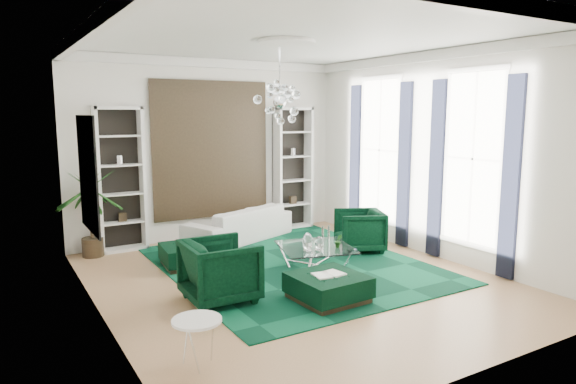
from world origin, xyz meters
TOP-DOWN VIEW (x-y plane):
  - floor at (0.00, 0.00)m, footprint 6.00×7.00m
  - ceiling at (0.00, 0.00)m, footprint 6.00×7.00m
  - wall_back at (0.00, 3.51)m, footprint 6.00×0.02m
  - wall_front at (0.00, -3.51)m, footprint 6.00×0.02m
  - wall_left at (-3.01, 0.00)m, footprint 0.02×7.00m
  - wall_right at (3.01, 0.00)m, footprint 0.02×7.00m
  - crown_molding at (0.00, 0.00)m, footprint 6.00×7.00m
  - ceiling_medallion at (0.00, 0.30)m, footprint 0.90×0.90m
  - tapestry at (0.00, 3.46)m, footprint 2.50×0.06m
  - shelving_left at (-1.95, 3.31)m, footprint 0.90×0.38m
  - shelving_right at (1.95, 3.31)m, footprint 0.90×0.38m
  - painting at (-2.97, 0.60)m, footprint 0.04×1.30m
  - window_near at (2.99, -0.90)m, footprint 0.03×1.10m
  - curtain_near_a at (2.96, -1.68)m, footprint 0.07×0.30m
  - curtain_near_b at (2.96, -0.12)m, footprint 0.07×0.30m
  - window_far at (2.99, 1.50)m, footprint 0.03×1.10m
  - curtain_far_a at (2.96, 0.72)m, footprint 0.07×0.30m
  - curtain_far_b at (2.96, 2.28)m, footprint 0.07×0.30m
  - rug at (0.38, 0.75)m, footprint 4.20×5.00m
  - sofa at (0.34, 2.85)m, footprint 2.63×1.78m
  - armchair_left at (-1.41, -0.23)m, footprint 1.02×0.99m
  - armchair_right at (2.01, 0.89)m, footprint 1.17×1.16m
  - coffee_table at (0.59, 0.32)m, footprint 1.48×1.48m
  - ottoman_side at (-1.24, 1.62)m, footprint 0.95×0.95m
  - ottoman_front at (-0.09, -1.01)m, footprint 1.01×1.01m
  - book at (-0.09, -1.01)m, footprint 0.45×0.30m
  - side_table at (-2.39, -1.88)m, footprint 0.57×0.57m
  - palm at (-2.55, 3.15)m, footprint 1.52×1.52m
  - chandelier at (0.03, 0.57)m, footprint 1.00×1.00m
  - table_plant at (0.89, 0.07)m, footprint 0.16×0.15m

SIDE VIEW (x-z plane):
  - floor at x=0.00m, z-range -0.02..0.00m
  - rug at x=0.38m, z-range 0.00..0.02m
  - ottoman_front at x=-0.09m, z-range 0.00..0.38m
  - ottoman_side at x=-1.24m, z-range 0.00..0.39m
  - coffee_table at x=0.59m, z-range 0.00..0.41m
  - side_table at x=-2.39m, z-range 0.00..0.51m
  - sofa at x=0.34m, z-range 0.00..0.71m
  - book at x=-0.09m, z-range 0.38..0.42m
  - armchair_right at x=2.01m, z-range 0.00..0.81m
  - armchair_left at x=-1.41m, z-range 0.00..0.90m
  - table_plant at x=0.89m, z-range 0.41..0.64m
  - palm at x=-2.55m, z-range 0.00..2.13m
  - shelving_left at x=-1.95m, z-range 0.00..2.80m
  - shelving_right at x=1.95m, z-range 0.00..2.80m
  - curtain_near_a at x=2.96m, z-range 0.02..3.27m
  - curtain_near_b at x=2.96m, z-range 0.02..3.27m
  - curtain_far_a at x=2.96m, z-range 0.02..3.27m
  - curtain_far_b at x=2.96m, z-range 0.02..3.27m
  - painting at x=-2.97m, z-range 1.05..2.65m
  - wall_back at x=0.00m, z-range 0.00..3.80m
  - wall_front at x=0.00m, z-range 0.00..3.80m
  - wall_left at x=-3.01m, z-range 0.00..3.80m
  - wall_right at x=3.01m, z-range 0.00..3.80m
  - tapestry at x=0.00m, z-range 0.50..3.30m
  - window_near at x=2.99m, z-range 0.45..3.35m
  - window_far at x=2.99m, z-range 0.45..3.35m
  - chandelier at x=0.03m, z-range 2.47..3.23m
  - crown_molding at x=0.00m, z-range 3.61..3.79m
  - ceiling_medallion at x=0.00m, z-range 3.75..3.79m
  - ceiling at x=0.00m, z-range 3.80..3.82m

